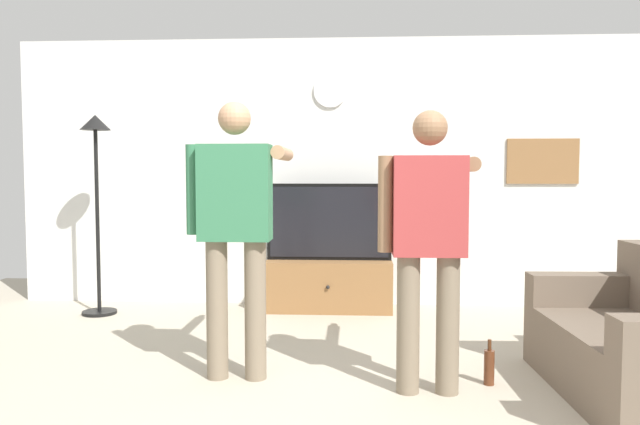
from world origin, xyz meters
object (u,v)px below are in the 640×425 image
tv_stand (329,285)px  framed_picture (543,161)px  floor_lamp (96,172)px  person_standing_nearer_lamp (236,221)px  beverage_bottle (489,367)px  person_standing_nearer_couch (429,234)px  wall_clock (330,91)px  television (329,222)px

tv_stand → framed_picture: (2.11, 0.30, 1.21)m
floor_lamp → person_standing_nearer_lamp: 2.43m
tv_stand → person_standing_nearer_lamp: size_ratio=0.68×
beverage_bottle → framed_picture: bearing=67.0°
tv_stand → beverage_bottle: size_ratio=4.21×
framed_picture → person_standing_nearer_couch: size_ratio=0.41×
beverage_bottle → wall_clock: bearing=115.1°
floor_lamp → person_standing_nearer_lamp: bearing=-46.3°
television → wall_clock: bearing=90.0°
tv_stand → floor_lamp: size_ratio=0.65×
television → person_standing_nearer_couch: person_standing_nearer_couch is taller
tv_stand → framed_picture: bearing=7.9°
floor_lamp → person_standing_nearer_couch: floor_lamp is taller
framed_picture → floor_lamp: (-4.30, -0.58, -0.11)m
person_standing_nearer_couch → television: bearing=107.1°
wall_clock → beverage_bottle: wall_clock is taller
framed_picture → person_standing_nearer_couch: bearing=-119.3°
tv_stand → beverage_bottle: (1.11, -2.07, -0.13)m
wall_clock → floor_lamp: bearing=-165.2°
person_standing_nearer_couch → beverage_bottle: person_standing_nearer_couch is taller
tv_stand → beverage_bottle: tv_stand is taller
wall_clock → beverage_bottle: bearing=-64.9°
person_standing_nearer_couch → beverage_bottle: bearing=20.4°
tv_stand → floor_lamp: floor_lamp is taller
framed_picture → television: bearing=-173.3°
wall_clock → framed_picture: (2.11, 0.00, -0.71)m
framed_picture → person_standing_nearer_couch: (-1.41, -2.52, -0.48)m
person_standing_nearer_lamp → floor_lamp: bearing=133.7°
television → person_standing_nearer_lamp: bearing=-104.0°
wall_clock → floor_lamp: 2.40m
floor_lamp → tv_stand: bearing=7.5°
framed_picture → beverage_bottle: 2.90m
wall_clock → person_standing_nearer_couch: 2.87m
framed_picture → person_standing_nearer_lamp: person_standing_nearer_lamp is taller
television → beverage_bottle: size_ratio=4.19×
tv_stand → person_standing_nearer_couch: size_ratio=0.71×
person_standing_nearer_lamp → framed_picture: bearing=41.4°
tv_stand → wall_clock: wall_clock is taller
wall_clock → framed_picture: size_ratio=0.48×
framed_picture → person_standing_nearer_lamp: size_ratio=0.39×
television → tv_stand: bearing=-90.0°
person_standing_nearer_lamp → person_standing_nearer_couch: 1.23m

